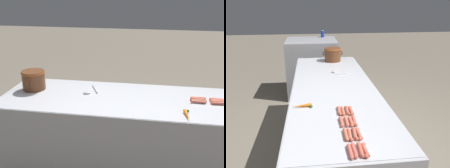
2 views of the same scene
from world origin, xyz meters
TOP-DOWN VIEW (x-y plane):
  - griddle_counter at (0.00, 0.00)m, footprint 0.85×2.48m
  - hot_dog_2 at (-0.02, -0.78)m, footprint 0.03×0.14m
  - hot_dog_3 at (-0.01, -0.61)m, footprint 0.03×0.14m
  - hot_dog_6 at (0.02, -0.78)m, footprint 0.03×0.14m
  - hot_dog_7 at (0.02, -0.62)m, footprint 0.03×0.14m
  - hot_dog_10 at (0.05, -0.79)m, footprint 0.03×0.14m
  - hot_dog_11 at (0.05, -0.61)m, footprint 0.03×0.14m
  - hot_dog_14 at (0.08, -0.78)m, footprint 0.03×0.14m
  - hot_dog_15 at (0.08, -0.62)m, footprint 0.03×0.14m
  - bean_pot at (0.09, 1.00)m, footprint 0.30×0.24m
  - serving_spoon at (0.09, 0.42)m, footprint 0.26×0.15m
  - carrot at (-0.31, -0.49)m, footprint 0.18×0.06m

SIDE VIEW (x-z plane):
  - griddle_counter at x=0.00m, z-range 0.00..0.88m
  - serving_spoon at x=0.09m, z-range 0.88..0.89m
  - hot_dog_2 at x=-0.02m, z-range 0.88..0.90m
  - hot_dog_3 at x=-0.01m, z-range 0.88..0.90m
  - hot_dog_6 at x=0.02m, z-range 0.88..0.90m
  - hot_dog_7 at x=0.02m, z-range 0.88..0.90m
  - hot_dog_10 at x=0.05m, z-range 0.88..0.90m
  - hot_dog_11 at x=0.05m, z-range 0.88..0.90m
  - hot_dog_14 at x=0.08m, z-range 0.88..0.90m
  - hot_dog_15 at x=0.08m, z-range 0.88..0.90m
  - carrot at x=-0.31m, z-range 0.88..0.91m
  - bean_pot at x=0.09m, z-range 0.89..1.08m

